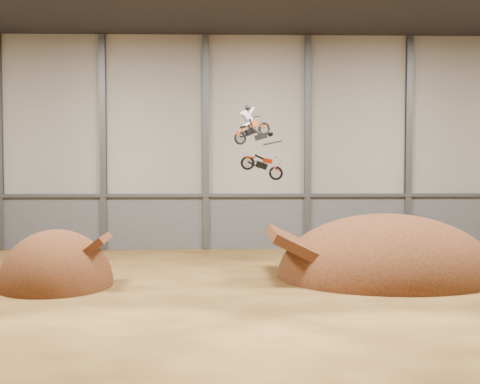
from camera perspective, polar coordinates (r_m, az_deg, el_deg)
name	(u,v)px	position (r m, az deg, el deg)	size (l,w,h in m)	color
floor	(274,295)	(29.59, 2.95, -8.81)	(40.00, 40.00, 0.00)	#553616
back_wall	(257,143)	(43.94, 1.43, 4.23)	(40.00, 0.10, 14.00)	#9D978B
lower_band_back	(257,222)	(44.04, 1.42, -2.61)	(39.80, 0.18, 3.50)	#55575D
steel_rail	(257,195)	(43.75, 1.44, -0.28)	(39.80, 0.35, 0.20)	#47494F
steel_column_0	(0,142)	(45.98, -19.84, 4.00)	(0.40, 0.36, 13.90)	#47494F
steel_column_1	(103,142)	(44.35, -11.61, 4.16)	(0.40, 0.36, 13.90)	#47494F
steel_column_2	(206,143)	(43.69, -2.94, 4.24)	(0.40, 0.36, 13.90)	#47494F
steel_column_3	(308,143)	(44.04, 5.79, 4.22)	(0.40, 0.36, 13.90)	#47494F
steel_column_4	(409,143)	(45.38, 14.18, 4.10)	(0.40, 0.36, 13.90)	#47494F
takeoff_ramp	(56,286)	(32.86, -15.42, -7.73)	(5.31, 6.13, 5.31)	#3C1C0F
landing_ramp	(387,277)	(34.77, 12.42, -7.10)	(11.10, 9.82, 6.40)	#3C1C0F
fmx_rider_a	(254,121)	(35.09, 1.22, 6.10)	(2.19, 0.83, 1.98)	#F03D00
fmx_rider_b	(259,150)	(31.34, 1.67, 3.65)	(2.74, 0.78, 2.35)	#AA2204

